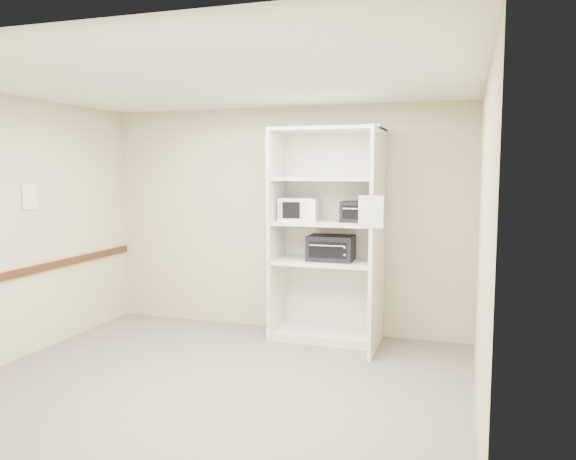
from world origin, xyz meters
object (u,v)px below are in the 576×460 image
(microwave, at_px, (299,209))
(shelving_unit, at_px, (331,242))
(toaster_oven_upper, at_px, (359,212))
(toaster_oven_lower, at_px, (331,248))

(microwave, bearing_deg, shelving_unit, -8.65)
(toaster_oven_upper, bearing_deg, shelving_unit, -176.29)
(microwave, xyz_separation_m, toaster_oven_upper, (0.70, 0.02, -0.01))
(shelving_unit, xyz_separation_m, toaster_oven_upper, (0.32, 0.03, 0.35))
(shelving_unit, relative_size, toaster_oven_upper, 6.02)
(shelving_unit, bearing_deg, toaster_oven_upper, 6.15)
(microwave, height_order, toaster_oven_lower, microwave)
(shelving_unit, relative_size, microwave, 5.62)
(toaster_oven_upper, bearing_deg, microwave, 179.09)
(microwave, relative_size, toaster_oven_upper, 1.07)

